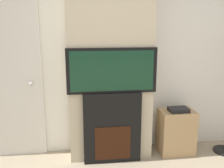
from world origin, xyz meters
name	(u,v)px	position (x,y,z in m)	size (l,w,h in m)	color
wall_back	(108,50)	(0.00, 2.03, 1.35)	(6.00, 0.06, 2.70)	silver
chimney_breast	(110,52)	(0.00, 1.83, 1.35)	(1.03, 0.34, 2.70)	beige
fireplace	(112,128)	(0.00, 1.66, 0.44)	(0.70, 0.15, 0.88)	black
television	(112,71)	(0.00, 1.66, 1.15)	(1.06, 0.07, 0.53)	black
media_stand	(176,131)	(0.87, 1.75, 0.30)	(0.45, 0.32, 0.64)	tan
entry_door	(6,81)	(-1.28, 1.97, 1.00)	(0.89, 0.09, 2.00)	silver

